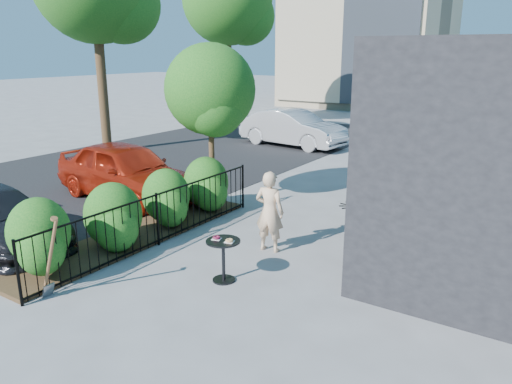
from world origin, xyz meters
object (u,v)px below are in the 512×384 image
Objects in this scene: woman at (270,212)px; shovel at (50,262)px; street_tree_far at (228,5)px; car_red at (126,171)px; car_silver at (293,128)px; patio_tree at (211,95)px; cafe_table at (223,253)px.

shovel is (-1.78, -3.60, -0.16)m from woman.
street_tree_far reaches higher than car_red.
car_red is 9.02m from car_silver.
shovel is at bearing -79.65° from patio_tree.
woman is (-0.06, 1.58, 0.29)m from cafe_table.
street_tree_far reaches higher than woman.
car_silver is (-5.07, 9.98, -0.06)m from woman.
shovel is at bearing -159.77° from car_silver.
woman is 5.10m from car_red.
car_red reaches higher than shovel.
woman is at bearing 92.22° from cafe_table.
street_tree_far is at bearing -58.40° from woman.
car_silver reaches higher than shovel.
car_silver is at bearing -70.37° from woman.
shovel is (0.98, -5.36, -2.12)m from patio_tree.
woman reaches higher than car_red.
cafe_table is 12.64m from car_silver.
street_tree_far is 8.04m from car_silver.
patio_tree reaches higher than shovel.
woman is at bearing -146.46° from car_silver.
car_silver is at bearing 6.49° from car_red.
car_red is (-3.23, 4.55, 0.12)m from shovel.
car_red is (-5.01, 0.95, -0.05)m from woman.
shovel is 5.58m from car_red.
patio_tree is 8.77m from car_silver.
woman is at bearing -32.53° from patio_tree.
cafe_table is at bearing 84.92° from woman.
woman reaches higher than car_silver.
woman is at bearing -51.10° from street_tree_far.
street_tree_far is at bearing 125.89° from cafe_table.
woman is 1.10× the size of shovel.
patio_tree is 4.91m from cafe_table.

